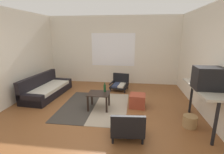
% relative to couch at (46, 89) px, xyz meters
% --- Properties ---
extents(ground_plane, '(7.80, 7.80, 0.00)m').
position_rel_couch_xyz_m(ground_plane, '(2.01, -1.20, -0.21)').
color(ground_plane, brown).
extents(far_wall_with_window, '(5.60, 0.13, 2.70)m').
position_rel_couch_xyz_m(far_wall_with_window, '(2.01, 1.86, 1.14)').
color(far_wall_with_window, silver).
rests_on(far_wall_with_window, ground).
extents(side_wall_right, '(0.12, 6.60, 2.70)m').
position_rel_couch_xyz_m(side_wall_right, '(4.67, -0.90, 1.14)').
color(side_wall_right, silver).
rests_on(side_wall_right, ground).
extents(side_wall_left, '(0.12, 6.60, 2.70)m').
position_rel_couch_xyz_m(side_wall_left, '(-0.65, -0.90, 1.14)').
color(side_wall_left, silver).
rests_on(side_wall_left, ground).
extents(area_rug, '(1.84, 2.11, 0.01)m').
position_rel_couch_xyz_m(area_rug, '(1.80, -0.64, -0.21)').
color(area_rug, '#38332D').
rests_on(area_rug, ground).
extents(couch, '(0.91, 1.99, 0.70)m').
position_rel_couch_xyz_m(couch, '(0.00, 0.00, 0.00)').
color(couch, black).
rests_on(couch, ground).
extents(coffee_table, '(0.58, 0.51, 0.45)m').
position_rel_couch_xyz_m(coffee_table, '(1.95, -0.76, 0.14)').
color(coffee_table, black).
rests_on(coffee_table, ground).
extents(armchair_by_window, '(0.69, 0.69, 0.57)m').
position_rel_couch_xyz_m(armchair_by_window, '(2.37, 0.93, 0.03)').
color(armchair_by_window, black).
rests_on(armchair_by_window, ground).
extents(armchair_striped_foreground, '(0.69, 0.63, 0.57)m').
position_rel_couch_xyz_m(armchair_striped_foreground, '(2.78, -2.01, 0.03)').
color(armchair_striped_foreground, black).
rests_on(armchair_striped_foreground, ground).
extents(ottoman_orange, '(0.46, 0.46, 0.36)m').
position_rel_couch_xyz_m(ottoman_orange, '(3.00, -0.51, -0.03)').
color(ottoman_orange, '#993D28').
rests_on(ottoman_orange, ground).
extents(console_shelf, '(0.47, 1.44, 0.91)m').
position_rel_couch_xyz_m(console_shelf, '(4.35, -1.34, 0.59)').
color(console_shelf, '#B2AD9E').
rests_on(console_shelf, ground).
extents(crt_television, '(0.53, 0.40, 0.46)m').
position_rel_couch_xyz_m(crt_television, '(4.35, -1.45, 0.92)').
color(crt_television, black).
rests_on(crt_television, console_shelf).
extents(clay_vase, '(0.19, 0.19, 0.34)m').
position_rel_couch_xyz_m(clay_vase, '(4.35, -0.97, 0.82)').
color(clay_vase, brown).
rests_on(clay_vase, console_shelf).
extents(glass_bottle, '(0.07, 0.07, 0.26)m').
position_rel_couch_xyz_m(glass_bottle, '(2.09, -0.62, 0.34)').
color(glass_bottle, '#194723').
rests_on(glass_bottle, coffee_table).
extents(wicker_basket, '(0.30, 0.30, 0.26)m').
position_rel_couch_xyz_m(wicker_basket, '(4.13, -1.40, -0.08)').
color(wicker_basket, '#9E7A4C').
rests_on(wicker_basket, ground).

